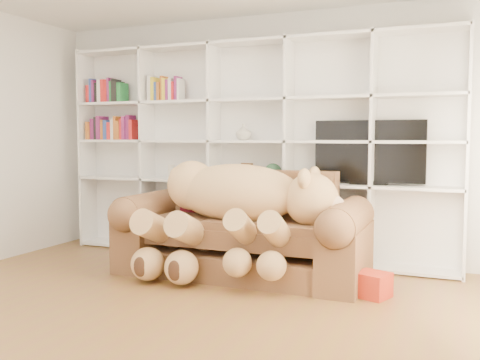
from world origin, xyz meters
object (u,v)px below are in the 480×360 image
at_px(teddy_bear, 234,205).
at_px(tv, 369,153).
at_px(gift_box, 372,285).
at_px(sofa, 243,236).

height_order(teddy_bear, tv, tv).
distance_m(gift_box, tv, 1.50).
height_order(gift_box, tv, tv).
bearing_deg(tv, teddy_bear, -140.28).
relative_size(gift_box, tv, 0.24).
bearing_deg(teddy_bear, tv, 29.84).
relative_size(sofa, tv, 2.17).
bearing_deg(teddy_bear, sofa, 77.51).
distance_m(teddy_bear, tv, 1.52).
distance_m(sofa, tv, 1.54).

